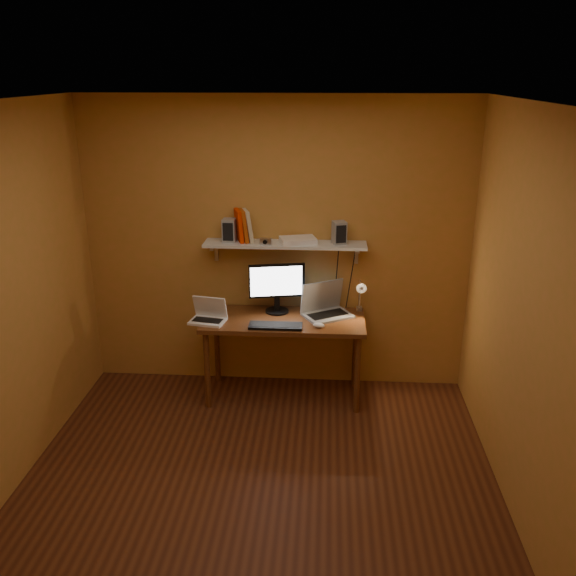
# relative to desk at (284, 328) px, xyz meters

# --- Properties ---
(room) EXTENTS (3.44, 3.24, 2.64)m
(room) POSITION_rel_desk_xyz_m (-0.09, -1.28, 0.64)
(room) COLOR #5C2E17
(room) RESTS_ON ground
(desk) EXTENTS (1.40, 0.60, 0.75)m
(desk) POSITION_rel_desk_xyz_m (0.00, 0.00, 0.00)
(desk) COLOR brown
(desk) RESTS_ON ground
(wall_shelf) EXTENTS (1.40, 0.25, 0.21)m
(wall_shelf) POSITION_rel_desk_xyz_m (-0.00, 0.19, 0.69)
(wall_shelf) COLOR silver
(wall_shelf) RESTS_ON room
(monitor) EXTENTS (0.49, 0.24, 0.44)m
(monitor) POSITION_rel_desk_xyz_m (-0.07, 0.15, 0.33)
(monitor) COLOR black
(monitor) RESTS_ON desk
(laptop) EXTENTS (0.49, 0.45, 0.30)m
(laptop) POSITION_rel_desk_xyz_m (0.35, 0.12, 0.16)
(laptop) COLOR gray
(laptop) RESTS_ON desk
(netbook) EXTENTS (0.32, 0.26, 0.22)m
(netbook) POSITION_rel_desk_xyz_m (-0.63, -0.10, 0.14)
(netbook) COLOR white
(netbook) RESTS_ON desk
(keyboard) EXTENTS (0.45, 0.15, 0.02)m
(keyboard) POSITION_rel_desk_xyz_m (-0.05, -0.19, 0.10)
(keyboard) COLOR black
(keyboard) RESTS_ON desk
(mouse) EXTENTS (0.12, 0.09, 0.04)m
(mouse) POSITION_rel_desk_xyz_m (0.31, -0.17, 0.10)
(mouse) COLOR white
(mouse) RESTS_ON desk
(desk_lamp) EXTENTS (0.09, 0.23, 0.38)m
(desk_lamp) POSITION_rel_desk_xyz_m (0.66, 0.13, 0.29)
(desk_lamp) COLOR silver
(desk_lamp) RESTS_ON desk
(speaker_left) EXTENTS (0.12, 0.12, 0.20)m
(speaker_left) POSITION_rel_desk_xyz_m (-0.48, 0.20, 0.81)
(speaker_left) COLOR gray
(speaker_left) RESTS_ON wall_shelf
(speaker_right) EXTENTS (0.13, 0.13, 0.19)m
(speaker_right) POSITION_rel_desk_xyz_m (0.46, 0.20, 0.81)
(speaker_right) COLOR gray
(speaker_right) RESTS_ON wall_shelf
(books) EXTENTS (0.20, 0.20, 0.28)m
(books) POSITION_rel_desk_xyz_m (-0.36, 0.22, 0.85)
(books) COLOR red
(books) RESTS_ON wall_shelf
(shelf_camera) EXTENTS (0.10, 0.06, 0.06)m
(shelf_camera) POSITION_rel_desk_xyz_m (-0.16, 0.12, 0.74)
(shelf_camera) COLOR silver
(shelf_camera) RESTS_ON wall_shelf
(router) EXTENTS (0.34, 0.27, 0.05)m
(router) POSITION_rel_desk_xyz_m (0.11, 0.19, 0.74)
(router) COLOR white
(router) RESTS_ON wall_shelf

